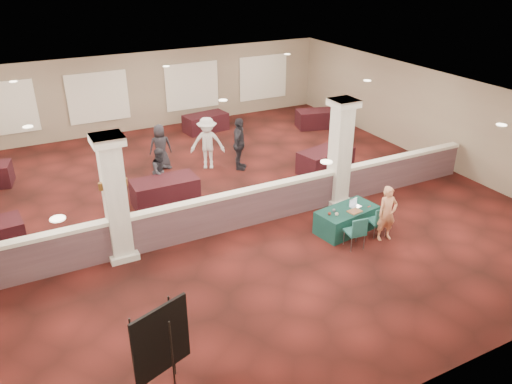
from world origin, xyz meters
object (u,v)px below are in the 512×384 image
conf_chair_main (379,219)px  attendee_b (207,143)px  far_table_front_center (165,191)px  attendee_c (239,144)px  near_table (346,220)px  easel_board (161,341)px  far_table_back_right (318,119)px  conf_chair_side (357,230)px  woman (387,214)px  attendee_a (162,172)px  far_table_back_center (206,123)px  far_table_front_right (325,160)px  attendee_d (160,147)px

conf_chair_main → attendee_b: size_ratio=0.47×
far_table_front_center → attendee_c: size_ratio=1.05×
near_table → easel_board: (-6.12, -3.13, 0.85)m
far_table_front_center → far_table_back_right: far_table_front_center is taller
conf_chair_side → woman: (0.99, 0.04, 0.22)m
attendee_a → attendee_c: size_ratio=0.83×
attendee_b → conf_chair_side: bearing=-54.8°
conf_chair_side → far_table_back_center: bearing=96.0°
attendee_b → woman: bearing=-46.8°
easel_board → far_table_front_right: size_ratio=0.96×
conf_chair_main → attendee_a: 6.68m
near_table → far_table_front_right: size_ratio=0.88×
attendee_b → attendee_d: attendee_b is taller
easel_board → attendee_c: size_ratio=1.01×
attendee_a → conf_chair_side: bearing=-73.8°
woman → attendee_d: 8.24m
near_table → far_table_back_center: bearing=82.4°
easel_board → conf_chair_side: bearing=2.0°
attendee_d → far_table_back_center: bearing=-123.9°
attendee_b → attendee_c: attendee_c is taller
far_table_back_center → far_table_back_right: far_table_back_right is taller
easel_board → far_table_back_center: size_ratio=1.03×
far_table_front_center → far_table_front_right: size_ratio=1.00×
far_table_front_center → attendee_d: (0.73, 2.68, 0.40)m
far_table_back_center → easel_board: bearing=-114.9°
near_table → conf_chair_main: bearing=-56.7°
far_table_front_center → far_table_back_center: 6.73m
easel_board → attendee_b: easel_board is taller
attendee_a → woman: bearing=-66.7°
attendee_b → attendee_a: bearing=-123.5°
far_table_front_right → far_table_back_right: size_ratio=1.05×
attendee_b → attendee_d: (-1.46, 0.72, -0.13)m
far_table_front_right → attendee_b: 4.11m
easel_board → attendee_d: size_ratio=1.17×
far_table_back_center → attendee_b: size_ratio=0.98×
far_table_front_right → attendee_c: attendee_c is taller
easel_board → far_table_front_right: bearing=21.1°
attendee_a → attendee_b: attendee_b is taller
near_table → woman: size_ratio=1.12×
attendee_d → conf_chair_side: bearing=120.6°
conf_chair_main → attendee_c: bearing=108.5°
easel_board → far_table_back_center: 13.95m
far_table_front_center → far_table_back_center: bearing=57.5°
far_table_front_center → far_table_front_right: 5.67m
near_table → conf_chair_side: conf_chair_side is taller
far_table_back_right → attendee_d: size_ratio=1.16×
far_table_front_right → near_table: bearing=-116.3°
easel_board → attendee_b: 9.96m
far_table_back_center → conf_chair_main: bearing=-85.3°
far_table_front_right → attendee_d: 5.72m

